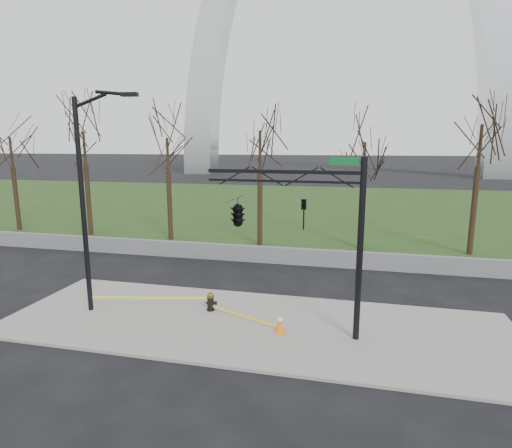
% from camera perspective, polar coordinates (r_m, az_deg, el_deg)
% --- Properties ---
extents(ground, '(500.00, 500.00, 0.00)m').
position_cam_1_polar(ground, '(15.16, -0.36, -13.87)').
color(ground, black).
rests_on(ground, ground).
extents(sidewalk, '(18.00, 6.00, 0.10)m').
position_cam_1_polar(sidewalk, '(15.14, -0.36, -13.70)').
color(sidewalk, gray).
rests_on(sidewalk, ground).
extents(grass_strip, '(120.00, 40.00, 0.06)m').
position_cam_1_polar(grass_strip, '(43.96, 8.83, 2.49)').
color(grass_strip, '#1B3B15').
rests_on(grass_strip, ground).
extents(guardrail, '(60.00, 0.30, 0.90)m').
position_cam_1_polar(guardrail, '(22.41, 4.44, -4.40)').
color(guardrail, '#59595B').
rests_on(guardrail, ground).
extents(gateway_arch, '(66.00, 6.00, 65.00)m').
position_cam_1_polar(gateway_arch, '(92.23, 11.95, 27.14)').
color(gateway_arch, silver).
rests_on(gateway_arch, ground).
extents(tree_row, '(35.05, 4.00, 7.95)m').
position_cam_1_polar(tree_row, '(26.94, -5.76, 5.77)').
color(tree_row, black).
rests_on(tree_row, ground).
extents(fire_hydrant, '(0.46, 0.30, 0.75)m').
position_cam_1_polar(fire_hydrant, '(16.16, -6.25, -10.60)').
color(fire_hydrant, black).
rests_on(fire_hydrant, sidewalk).
extents(traffic_cone, '(0.40, 0.40, 0.67)m').
position_cam_1_polar(traffic_cone, '(14.36, 3.32, -13.45)').
color(traffic_cone, orange).
rests_on(traffic_cone, sidewalk).
extents(street_light, '(2.38, 0.52, 8.21)m').
position_cam_1_polar(street_light, '(16.30, -22.20, 4.26)').
color(street_light, black).
rests_on(street_light, ground).
extents(traffic_signal_mast, '(5.10, 2.50, 6.00)m').
position_cam_1_polar(traffic_signal_mast, '(13.59, 0.58, 1.57)').
color(traffic_signal_mast, black).
rests_on(traffic_signal_mast, ground).
extents(caution_tape, '(7.44, 1.26, 0.39)m').
position_cam_1_polar(caution_tape, '(15.94, -9.55, -10.92)').
color(caution_tape, '#FEEE0D').
rests_on(caution_tape, ground).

